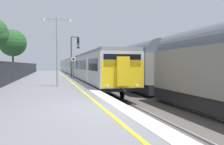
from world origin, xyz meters
TOP-DOWN VIEW (x-y plane):
  - ground at (2.64, 0.00)m, footprint 17.40×110.00m
  - commuter_train_at_platform at (2.10, 35.73)m, footprint 2.83×61.17m
  - freight_train_adjacent_track at (6.10, 21.30)m, footprint 2.60×54.43m
  - signal_gantry at (0.62, 21.29)m, footprint 1.10×0.24m
  - speed_limit_sign at (0.25, 17.50)m, footprint 0.59×0.08m
  - platform_lamp_mid at (-1.70, 8.92)m, footprint 2.00×0.20m
  - background_tree_left at (-8.24, 33.18)m, footprint 4.42×4.42m

SIDE VIEW (x-z plane):
  - ground at x=2.64m, z-range -1.21..0.00m
  - commuter_train_at_platform at x=2.10m, z-range -0.64..3.17m
  - freight_train_adjacent_track at x=6.10m, z-range -0.79..3.80m
  - speed_limit_sign at x=0.25m, z-range 0.35..2.84m
  - platform_lamp_mid at x=-1.70m, z-range 0.49..5.40m
  - signal_gantry at x=0.62m, z-range 0.63..5.73m
  - background_tree_left at x=-8.24m, z-range 1.39..8.76m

